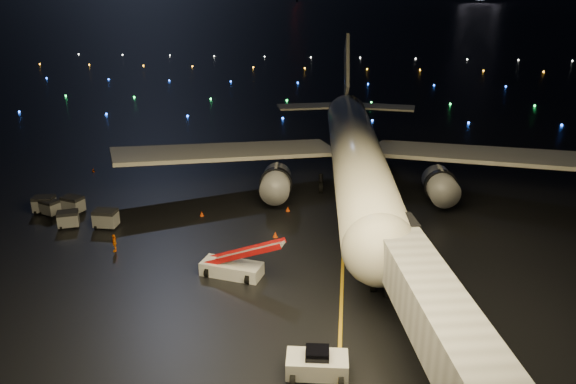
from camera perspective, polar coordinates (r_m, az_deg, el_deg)
name	(u,v)px	position (r m, az deg, el deg)	size (l,w,h in m)	color
ground	(330,25)	(335.44, 4.30, 16.53)	(2000.00, 2000.00, 0.00)	black
lane_centre	(344,232)	(54.30, 5.70, -4.04)	(0.25, 80.00, 0.02)	gold
airliner	(356,122)	(64.13, 6.93, 7.10)	(55.01, 52.26, 15.59)	silver
pushback_tug	(317,362)	(35.55, 2.98, -16.84)	(3.75, 1.96, 1.78)	silver
belt_loader	(231,256)	(45.84, -5.79, -6.44)	(7.29, 1.99, 3.54)	silver
crew_c	(114,243)	(52.24, -17.22, -4.96)	(0.97, 0.40, 1.65)	orange
safety_cone_0	(275,234)	(52.86, -1.30, -4.34)	(0.48, 0.48, 0.54)	#E54109
safety_cone_1	(288,209)	(58.78, -0.01, -1.71)	(0.46, 0.46, 0.52)	#E54109
safety_cone_2	(202,214)	(58.26, -8.75, -2.18)	(0.44, 0.44, 0.50)	#E54109
safety_cone_3	(93,170)	(75.29, -19.18, 2.12)	(0.40, 0.40, 0.45)	#E54109
taxiway_lights	(301,79)	(142.72, 1.33, 11.45)	(164.00, 92.00, 0.36)	black
baggage_cart_0	(73,205)	(62.32, -21.00, -1.21)	(2.06, 1.45, 1.76)	gray
baggage_cart_1	(106,219)	(57.41, -18.03, -2.62)	(2.17, 1.52, 1.84)	gray
baggage_cart_2	(68,219)	(58.80, -21.43, -2.60)	(1.95, 1.36, 1.66)	gray
baggage_cart_3	(44,205)	(63.45, -23.52, -1.18)	(2.08, 1.45, 1.77)	gray
baggage_cart_4	(50,207)	(62.67, -23.05, -1.46)	(1.87, 1.31, 1.59)	gray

